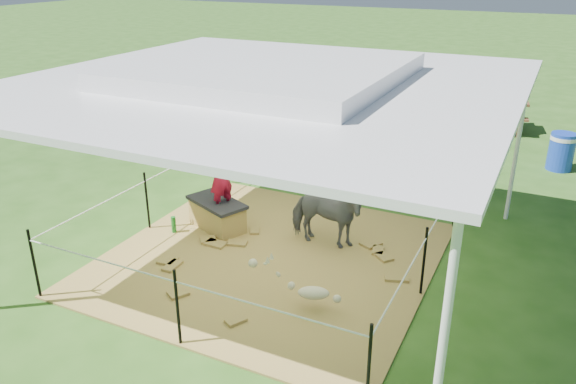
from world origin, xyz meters
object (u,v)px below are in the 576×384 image
at_px(woman, 220,171).
at_px(picnic_table_near, 487,114).
at_px(distant_person, 507,111).
at_px(straw_bale, 217,216).
at_px(trash_barrel, 561,152).
at_px(pony, 326,215).
at_px(foal, 314,291).
at_px(green_bottle, 174,224).

distance_m(woman, picnic_table_near, 8.69).
relative_size(picnic_table_near, distant_person, 1.50).
bearing_deg(picnic_table_near, straw_bale, -121.01).
bearing_deg(trash_barrel, straw_bale, -131.70).
xyz_separation_m(pony, trash_barrel, (3.13, 5.36, -0.14)).
height_order(foal, distant_person, distant_person).
relative_size(woman, distant_person, 0.92).
bearing_deg(distant_person, woman, 61.24).
bearing_deg(picnic_table_near, foal, -104.59).
xyz_separation_m(trash_barrel, distant_person, (-1.33, 2.12, 0.23)).
height_order(straw_bale, foal, foal).
distance_m(straw_bale, foal, 2.77).
relative_size(woman, pony, 0.97).
relative_size(green_bottle, distant_person, 0.21).
relative_size(green_bottle, picnic_table_near, 0.14).
bearing_deg(green_bottle, straw_bale, 39.29).
relative_size(green_bottle, pony, 0.22).
height_order(trash_barrel, picnic_table_near, trash_barrel).
bearing_deg(green_bottle, picnic_table_near, 66.84).
xyz_separation_m(straw_bale, foal, (2.35, -1.46, 0.06)).
distance_m(woman, foal, 2.78).
height_order(picnic_table_near, distant_person, distant_person).
distance_m(woman, green_bottle, 1.18).
xyz_separation_m(woman, distant_person, (3.53, 7.68, -0.41)).
bearing_deg(trash_barrel, green_bottle, -132.49).
height_order(woman, pony, woman).
bearing_deg(woman, pony, 119.79).
distance_m(woman, distant_person, 8.47).
xyz_separation_m(straw_bale, pony, (1.82, 0.20, 0.29)).
bearing_deg(distant_person, picnic_table_near, -44.78).
bearing_deg(trash_barrel, pony, -120.30).
bearing_deg(woman, trash_barrel, 161.95).
distance_m(straw_bale, pony, 1.86).
height_order(pony, trash_barrel, pony).
bearing_deg(picnic_table_near, distant_person, -50.69).
bearing_deg(green_bottle, foal, -19.17).
bearing_deg(trash_barrel, picnic_table_near, 125.66).
bearing_deg(woman, straw_bale, -66.93).
bearing_deg(picnic_table_near, woman, -120.39).
height_order(pony, distant_person, distant_person).
relative_size(foal, trash_barrel, 1.24).
xyz_separation_m(woman, pony, (1.72, 0.20, -0.50)).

